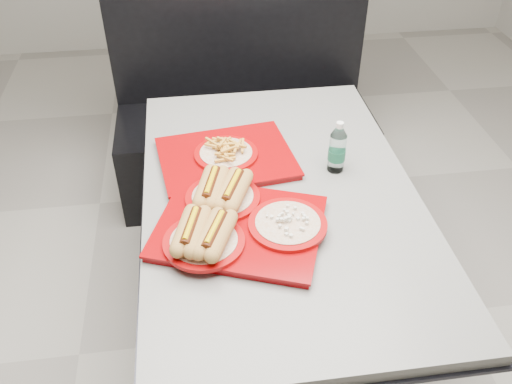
{
  "coord_description": "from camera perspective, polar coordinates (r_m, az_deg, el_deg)",
  "views": [
    {
      "loc": [
        -0.27,
        -1.38,
        1.87
      ],
      "look_at": [
        -0.09,
        -0.09,
        0.83
      ],
      "focal_mm": 38.0,
      "sensor_mm": 36.0,
      "label": 1
    }
  ],
  "objects": [
    {
      "name": "ground",
      "position": [
        2.34,
        2.05,
        -14.52
      ],
      "size": [
        6.0,
        6.0,
        0.0
      ],
      "primitive_type": "plane",
      "color": "#9F9B8F",
      "rests_on": "ground"
    },
    {
      "name": "booth_bench",
      "position": [
        2.89,
        -1.37,
        8.05
      ],
      "size": [
        1.3,
        0.57,
        1.35
      ],
      "color": "black",
      "rests_on": "ground"
    },
    {
      "name": "diner_table",
      "position": [
        1.9,
        2.45,
        -3.88
      ],
      "size": [
        0.92,
        1.42,
        0.75
      ],
      "color": "black",
      "rests_on": "ground"
    },
    {
      "name": "tray_far",
      "position": [
        1.92,
        -3.16,
        3.89
      ],
      "size": [
        0.51,
        0.42,
        0.09
      ],
      "rotation": [
        0.0,
        0.0,
        0.13
      ],
      "color": "#820306",
      "rests_on": "diner_table"
    },
    {
      "name": "water_bottle",
      "position": [
        1.87,
        8.54,
        4.42
      ],
      "size": [
        0.06,
        0.06,
        0.19
      ],
      "rotation": [
        0.0,
        0.0,
        0.15
      ],
      "color": "silver",
      "rests_on": "diner_table"
    },
    {
      "name": "tray_near",
      "position": [
        1.63,
        -2.46,
        -2.95
      ],
      "size": [
        0.59,
        0.53,
        0.11
      ],
      "rotation": [
        0.0,
        0.0,
        -0.35
      ],
      "color": "#820306",
      "rests_on": "diner_table"
    }
  ]
}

